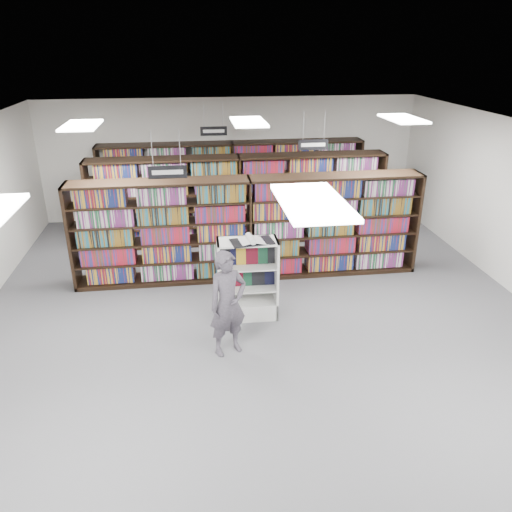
{
  "coord_description": "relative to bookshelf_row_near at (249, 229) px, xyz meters",
  "views": [
    {
      "loc": [
        -1.12,
        -7.39,
        4.56
      ],
      "look_at": [
        -0.06,
        0.5,
        1.1
      ],
      "focal_mm": 35.0,
      "sensor_mm": 36.0,
      "label": 1
    }
  ],
  "objects": [
    {
      "name": "floor",
      "position": [
        0.0,
        -2.0,
        -1.05
      ],
      "size": [
        12.0,
        12.0,
        0.0
      ],
      "primitive_type": "plane",
      "color": "#47484C",
      "rests_on": "ground"
    },
    {
      "name": "ceiling",
      "position": [
        0.0,
        -2.0,
        2.15
      ],
      "size": [
        10.0,
        12.0,
        0.1
      ],
      "primitive_type": "cube",
      "color": "white",
      "rests_on": "wall_back"
    },
    {
      "name": "wall_back",
      "position": [
        0.0,
        4.0,
        0.55
      ],
      "size": [
        10.0,
        0.1,
        3.2
      ],
      "primitive_type": "cube",
      "color": "silver",
      "rests_on": "ground"
    },
    {
      "name": "bookshelf_row_near",
      "position": [
        0.0,
        0.0,
        0.0
      ],
      "size": [
        7.0,
        0.6,
        2.1
      ],
      "color": "black",
      "rests_on": "floor"
    },
    {
      "name": "bookshelf_row_mid",
      "position": [
        0.0,
        2.0,
        0.0
      ],
      "size": [
        7.0,
        0.6,
        2.1
      ],
      "color": "black",
      "rests_on": "floor"
    },
    {
      "name": "bookshelf_row_far",
      "position": [
        0.0,
        3.7,
        0.0
      ],
      "size": [
        7.0,
        0.6,
        2.1
      ],
      "color": "black",
      "rests_on": "floor"
    },
    {
      "name": "aisle_sign_left",
      "position": [
        -1.5,
        -1.0,
        1.48
      ],
      "size": [
        0.65,
        0.02,
        0.8
      ],
      "color": "#B2B2B7",
      "rests_on": "ceiling"
    },
    {
      "name": "aisle_sign_right",
      "position": [
        1.5,
        1.0,
        1.48
      ],
      "size": [
        0.65,
        0.02,
        0.8
      ],
      "color": "#B2B2B7",
      "rests_on": "ceiling"
    },
    {
      "name": "aisle_sign_center",
      "position": [
        -0.5,
        3.0,
        1.48
      ],
      "size": [
        0.65,
        0.02,
        0.8
      ],
      "color": "#B2B2B7",
      "rests_on": "ceiling"
    },
    {
      "name": "troffer_front_center",
      "position": [
        0.0,
        -5.0,
        2.11
      ],
      "size": [
        0.6,
        1.2,
        0.04
      ],
      "primitive_type": "cube",
      "color": "white",
      "rests_on": "ceiling"
    },
    {
      "name": "troffer_back_left",
      "position": [
        -3.0,
        0.0,
        2.11
      ],
      "size": [
        0.6,
        1.2,
        0.04
      ],
      "primitive_type": "cube",
      "color": "white",
      "rests_on": "ceiling"
    },
    {
      "name": "troffer_back_center",
      "position": [
        0.0,
        0.0,
        2.11
      ],
      "size": [
        0.6,
        1.2,
        0.04
      ],
      "primitive_type": "cube",
      "color": "white",
      "rests_on": "ceiling"
    },
    {
      "name": "troffer_back_right",
      "position": [
        3.0,
        0.0,
        2.11
      ],
      "size": [
        0.6,
        1.2,
        0.04
      ],
      "primitive_type": "cube",
      "color": "white",
      "rests_on": "ceiling"
    },
    {
      "name": "endcap_display",
      "position": [
        -0.23,
        -1.6,
        -0.56
      ],
      "size": [
        1.05,
        0.54,
        1.45
      ],
      "rotation": [
        0.0,
        0.0,
        -0.02
      ],
      "color": "silver",
      "rests_on": "floor"
    },
    {
      "name": "open_book",
      "position": [
        -0.17,
        -1.71,
        0.43
      ],
      "size": [
        0.75,
        0.5,
        0.13
      ],
      "rotation": [
        0.0,
        0.0,
        0.14
      ],
      "color": "black",
      "rests_on": "endcap_display"
    },
    {
      "name": "shopper",
      "position": [
        -0.66,
        -2.7,
        -0.19
      ],
      "size": [
        0.74,
        0.62,
        1.71
      ],
      "primitive_type": "imported",
      "rotation": [
        0.0,
        0.0,
        0.41
      ],
      "color": "#544D58",
      "rests_on": "floor"
    }
  ]
}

